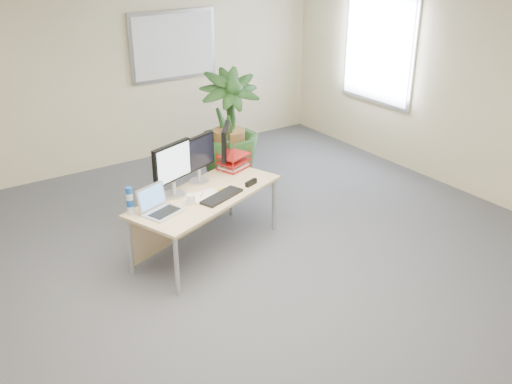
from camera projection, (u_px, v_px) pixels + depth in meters
floor at (268, 312)px, 4.91m from camera, size 8.00×8.00×0.00m
back_wall at (90, 70)px, 7.35m from camera, size 7.00×0.04×2.70m
whiteboard at (174, 46)px, 7.86m from camera, size 1.30×0.04×0.95m
window at (378, 47)px, 7.77m from camera, size 0.04×1.30×1.55m
desk at (200, 204)px, 5.71m from camera, size 1.78×1.21×0.63m
floor_plant at (229, 131)px, 7.01m from camera, size 1.03×1.03×1.50m
monitor_left at (172, 167)px, 5.45m from camera, size 0.47×0.22×0.53m
monitor_right at (198, 156)px, 5.76m from camera, size 0.43×0.20×0.50m
monitor_dark at (226, 145)px, 6.08m from camera, size 0.30×0.37×0.49m
laptop at (159, 206)px, 5.23m from camera, size 0.42×0.39×0.24m
keyboard at (222, 196)px, 5.53m from camera, size 0.51×0.32×0.03m
coffee_mug at (191, 199)px, 5.39m from camera, size 0.12×0.08×0.09m
spiral_notebook at (205, 196)px, 5.56m from camera, size 0.32×0.25×0.01m
orange_pen at (202, 194)px, 5.57m from camera, size 0.09×0.11×0.01m
yellow_highlighter at (220, 190)px, 5.69m from camera, size 0.12×0.03×0.02m
water_bottle at (130, 201)px, 5.17m from camera, size 0.07×0.07×0.27m
letter_tray at (234, 162)px, 6.19m from camera, size 0.39×0.34×0.15m
stapler at (251, 183)px, 5.80m from camera, size 0.16×0.09×0.05m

